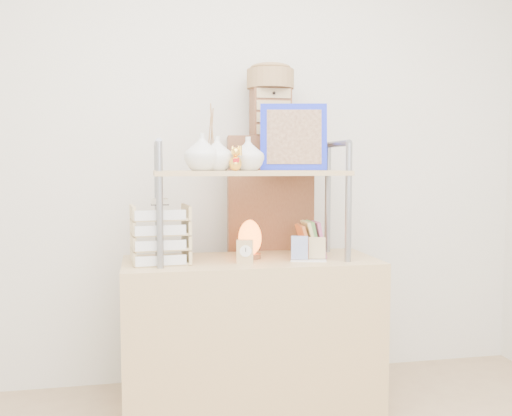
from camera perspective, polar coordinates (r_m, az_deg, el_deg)
The scene contains 10 objects.
room_shell at distance 1.96m, azimuth 4.13°, elevation 18.92°, with size 3.42×3.41×2.61m.
desk at distance 2.81m, azimuth -0.50°, elevation -12.72°, with size 1.20×0.50×0.75m, color tan.
cabinet at distance 3.13m, azimuth 1.33°, elevation -5.29°, with size 0.45×0.24×1.35m, color brown.
hutch at distance 2.69m, azimuth -1.26°, elevation 4.28°, with size 0.90×0.34×0.75m.
letter_tray at distance 2.64m, azimuth -9.57°, elevation -2.93°, with size 0.26×0.25×0.30m.
salt_lamp at distance 2.73m, azimuth -0.63°, elevation -3.09°, with size 0.12×0.11×0.19m.
desk_clock at distance 2.61m, azimuth -1.12°, elevation -4.37°, with size 0.08×0.05×0.11m.
postcard_stand at distance 2.68m, azimuth 5.24°, elevation -4.59°, with size 0.17×0.09×0.12m.
drawer_chest at distance 3.07m, azimuth 1.45°, elevation 9.51°, with size 0.20×0.16×0.25m.
woven_basket at distance 3.09m, azimuth 1.45°, elevation 12.74°, with size 0.25×0.25×0.10m, color olive.
Camera 1 is at (-0.50, -1.44, 1.21)m, focal length 40.00 mm.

